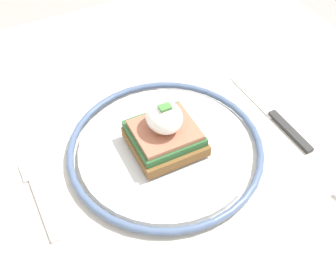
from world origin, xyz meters
The scene contains 5 objects.
dining_table centered at (0.00, 0.00, 0.65)m, with size 0.86×0.86×0.78m.
plate centered at (0.00, 0.02, 0.78)m, with size 0.28×0.28×0.02m.
sandwich centered at (0.00, 0.02, 0.82)m, with size 0.09×0.09×0.08m.
fork centered at (-0.18, 0.02, 0.78)m, with size 0.02×0.14×0.00m.
knife centered at (0.18, 0.00, 0.78)m, with size 0.02×0.19×0.01m.
Camera 1 is at (-0.17, -0.33, 1.24)m, focal length 45.00 mm.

